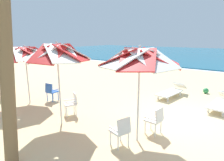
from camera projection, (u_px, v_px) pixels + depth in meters
ground_plane at (178, 118)px, 7.11m from camera, size 80.00×80.00×0.00m
surf_foam at (221, 72)px, 16.20m from camera, size 80.00×0.70×0.01m
beach_umbrella_0 at (140, 58)px, 5.02m from camera, size 2.24×2.24×2.75m
plastic_chair_0 at (155, 119)px, 5.82m from camera, size 0.51×0.48×0.87m
plastic_chair_1 at (121, 130)px, 5.13m from camera, size 0.58×0.56×0.87m
beach_umbrella_1 at (57, 53)px, 6.10m from camera, size 2.16×2.16×2.83m
plastic_chair_2 at (72, 102)px, 7.31m from camera, size 0.61×0.62×0.87m
beach_umbrella_2 at (25, 54)px, 8.19m from camera, size 2.42×2.42×2.62m
plastic_chair_3 at (51, 91)px, 8.85m from camera, size 0.49×0.51×0.87m
plastic_chair_4 at (7, 86)px, 9.70m from camera, size 0.55×0.58×0.87m
plastic_chair_5 at (2, 84)px, 10.22m from camera, size 0.63×0.63×0.87m
sun_lounger_0 at (222, 102)px, 7.95m from camera, size 0.84×2.20×0.62m
sun_lounger_1 at (172, 91)px, 9.55m from camera, size 0.93×2.21×0.62m
palm_tree_4 at (0, 7)px, 3.92m from camera, size 3.29×3.23×5.54m
beach_ball at (206, 91)px, 10.16m from camera, size 0.28×0.28×0.28m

